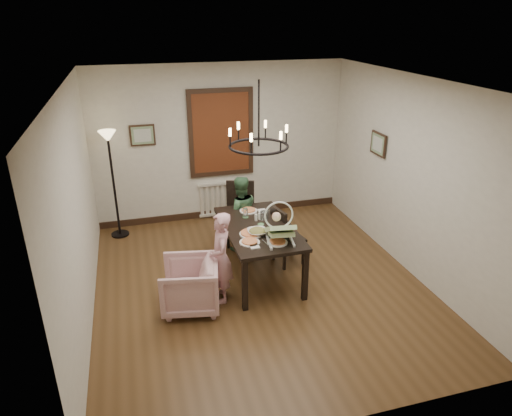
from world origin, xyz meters
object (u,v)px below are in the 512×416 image
chair_far (240,214)px  baby_bouncer (280,227)px  elderly_woman (221,265)px  armchair (190,285)px  drinking_glass (266,215)px  floor_lamp (114,186)px  seated_man (240,220)px  chair_right (289,235)px  dining_table (258,232)px

chair_far → baby_bouncer: (0.17, -1.52, 0.45)m
elderly_woman → baby_bouncer: baby_bouncer is taller
armchair → drinking_glass: size_ratio=4.85×
drinking_glass → floor_lamp: (-2.12, 1.72, 0.04)m
elderly_woman → drinking_glass: elderly_woman is taller
seated_man → chair_far: bearing=-104.5°
seated_man → elderly_woman: bearing=65.2°
chair_right → armchair: size_ratio=1.27×
armchair → elderly_woman: elderly_woman is taller
dining_table → floor_lamp: bearing=135.2°
elderly_woman → seated_man: 1.42m
elderly_woman → seated_man: elderly_woman is taller
chair_far → seated_man: (-0.05, -0.20, -0.00)m
baby_bouncer → dining_table: bearing=116.0°
armchair → drinking_glass: 1.52m
chair_right → seated_man: seated_man is taller
dining_table → baby_bouncer: size_ratio=3.00×
armchair → floor_lamp: bearing=-149.1°
drinking_glass → chair_far: bearing=101.6°
dining_table → chair_right: 0.63m
chair_right → floor_lamp: bearing=43.8°
dining_table → drinking_glass: drinking_glass is taller
chair_far → floor_lamp: size_ratio=0.58×
dining_table → armchair: dining_table is taller
dining_table → baby_bouncer: (0.15, -0.47, 0.27)m
floor_lamp → dining_table: bearing=-44.2°
dining_table → elderly_woman: 0.80m
armchair → elderly_woman: (0.43, 0.08, 0.18)m
chair_right → baby_bouncer: size_ratio=1.66×
elderly_woman → drinking_glass: (0.80, 0.63, 0.34)m
dining_table → seated_man: (-0.07, 0.85, -0.18)m
chair_right → baby_bouncer: 0.95m
chair_right → seated_man: size_ratio=0.90×
chair_far → baby_bouncer: bearing=-66.6°
chair_far → drinking_glass: (0.18, -0.87, 0.34)m
dining_table → chair_far: chair_far is taller
dining_table → baby_bouncer: bearing=-72.6°
dining_table → elderly_woman: bearing=-145.2°
chair_right → drinking_glass: drinking_glass is taller
floor_lamp → armchair: bearing=-70.0°
drinking_glass → floor_lamp: bearing=140.9°
floor_lamp → seated_man: bearing=-29.2°
dining_table → chair_far: size_ratio=1.62×
chair_far → seated_man: bearing=-86.6°
dining_table → baby_bouncer: baby_bouncer is taller
dining_table → seated_man: seated_man is taller
chair_far → chair_right: size_ratio=1.11×
seated_man → drinking_glass: (0.23, -0.67, 0.34)m
chair_right → drinking_glass: size_ratio=6.16×
baby_bouncer → drinking_glass: size_ratio=3.70×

